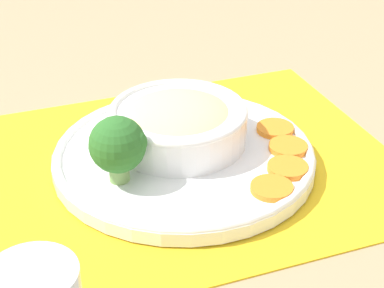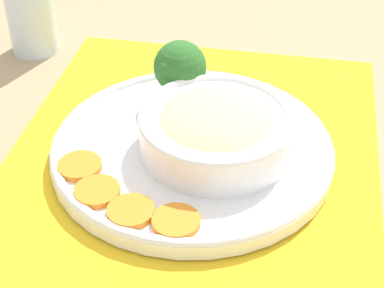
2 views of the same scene
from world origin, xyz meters
TOP-DOWN VIEW (x-y plane):
  - ground_plane at (0.00, 0.00)m, footprint 4.00×4.00m
  - placemat at (0.00, 0.00)m, footprint 0.54×0.46m
  - plate at (0.00, 0.00)m, footprint 0.31×0.31m
  - bowl at (-0.00, -0.03)m, footprint 0.17×0.17m
  - broccoli_floret at (0.08, 0.04)m, footprint 0.06×0.06m
  - carrot_slice_near at (-0.07, 0.10)m, footprint 0.05×0.05m
  - carrot_slice_middle at (-0.10, 0.07)m, footprint 0.05×0.05m
  - carrot_slice_far at (-0.12, 0.03)m, footprint 0.05×0.05m
  - carrot_slice_extra at (-0.12, -0.02)m, footprint 0.05×0.05m
  - water_glass at (0.18, 0.28)m, footprint 0.07×0.07m

SIDE VIEW (x-z plane):
  - ground_plane at x=0.00m, z-range 0.00..0.00m
  - placemat at x=0.00m, z-range 0.00..0.00m
  - plate at x=0.00m, z-range 0.00..0.03m
  - carrot_slice_near at x=-0.07m, z-range 0.02..0.03m
  - carrot_slice_middle at x=-0.10m, z-range 0.02..0.03m
  - carrot_slice_far at x=-0.12m, z-range 0.02..0.03m
  - carrot_slice_extra at x=-0.12m, z-range 0.02..0.03m
  - bowl at x=0.00m, z-range 0.02..0.07m
  - water_glass at x=0.18m, z-range -0.01..0.11m
  - broccoli_floret at x=0.08m, z-range 0.03..0.10m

